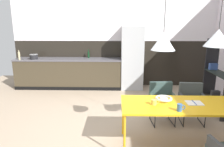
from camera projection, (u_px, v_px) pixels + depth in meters
name	position (u px, v px, depth m)	size (l,w,h in m)	color
ground_plane	(112.00, 138.00, 3.58)	(8.73, 8.73, 0.00)	tan
back_wall_splashback_dark	(115.00, 63.00, 6.61)	(6.35, 0.12, 1.43)	black
back_wall_panel_upper	(115.00, 17.00, 6.27)	(6.35, 0.12, 1.43)	white
kitchen_counter	(69.00, 73.00, 6.36)	(3.24, 0.63, 0.91)	#3C3324
refrigerator_column	(132.00, 58.00, 6.20)	(0.65, 0.60, 1.88)	#ADAFB2
dining_table	(185.00, 107.00, 3.20)	(1.99, 0.79, 0.74)	gold
armchair_corner_seat	(162.00, 98.00, 4.11)	(0.52, 0.51, 0.81)	#353D39
armchair_far_side	(192.00, 98.00, 4.11)	(0.51, 0.49, 0.79)	#353D39
fruit_bowl	(164.00, 99.00, 3.31)	(0.27, 0.27, 0.06)	silver
open_book	(194.00, 103.00, 3.21)	(0.25, 0.21, 0.02)	white
mug_wide_latte	(154.00, 102.00, 3.15)	(0.13, 0.08, 0.08)	gold
mug_tall_blue	(180.00, 108.00, 2.92)	(0.12, 0.07, 0.11)	#335B93
cooking_pot	(34.00, 57.00, 6.15)	(0.24, 0.24, 0.17)	black
bottle_vinegar_dark	(89.00, 55.00, 6.37)	(0.06, 0.06, 0.27)	#0F3319
bottle_wine_green	(19.00, 56.00, 6.04)	(0.06, 0.06, 0.28)	tan
open_shelf_unit	(220.00, 75.00, 4.51)	(0.30, 1.02, 1.70)	black
pendant_lamp_over_table_near	(163.00, 41.00, 2.97)	(0.35, 0.35, 1.23)	black
pendant_lamp_over_table_far	(218.00, 38.00, 2.98)	(0.39, 0.39, 1.18)	black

